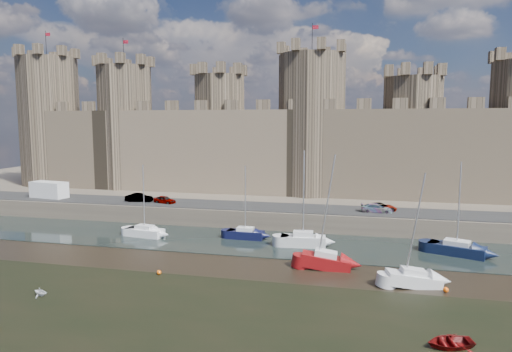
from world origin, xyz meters
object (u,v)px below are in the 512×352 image
object	(u,v)px
car_2	(377,208)
sailboat_1	(245,233)
car_3	(381,207)
sailboat_3	(457,248)
sailboat_0	(145,231)
sailboat_5	(413,278)
sailboat_4	(326,261)
car_0	(165,200)
sailboat_2	(303,240)
van	(49,190)
car_1	(139,198)

from	to	relation	value
car_2	sailboat_1	size ratio (longest dim) A/B	0.45
car_3	sailboat_1	world-z (taller)	sailboat_1
sailboat_1	sailboat_3	world-z (taller)	sailboat_3
car_3	sailboat_0	xyz separation A→B (m)	(-29.31, -11.21, -2.35)
car_2	car_3	xyz separation A→B (m)	(0.64, 1.15, -0.01)
car_2	sailboat_5	distance (m)	20.88
sailboat_4	sailboat_5	world-z (taller)	sailboat_4
sailboat_3	car_0	bearing A→B (deg)	-172.46
sailboat_1	sailboat_5	distance (m)	22.44
car_0	sailboat_2	bearing A→B (deg)	-99.09
car_0	van	distance (m)	19.91
van	sailboat_0	world-z (taller)	sailboat_0
sailboat_0	sailboat_1	world-z (taller)	sailboat_0
car_2	car_3	bearing A→B (deg)	-28.17
car_3	sailboat_0	bearing A→B (deg)	98.30
van	sailboat_4	size ratio (longest dim) A/B	0.52
car_0	car_1	world-z (taller)	car_1
car_2	sailboat_5	xyz separation A→B (m)	(2.74, -20.56, -2.36)
sailboat_0	sailboat_1	size ratio (longest dim) A/B	1.00
car_3	sailboat_0	distance (m)	31.47
sailboat_0	sailboat_2	distance (m)	20.18
sailboat_1	sailboat_0	bearing A→B (deg)	-169.83
car_1	sailboat_5	size ratio (longest dim) A/B	0.40
car_0	sailboat_5	size ratio (longest dim) A/B	0.34
car_2	van	size ratio (longest dim) A/B	0.68
van	sailboat_2	distance (m)	43.07
car_1	sailboat_0	size ratio (longest dim) A/B	0.44
car_1	sailboat_1	world-z (taller)	sailboat_1
car_1	car_2	distance (m)	34.68
car_0	sailboat_5	bearing A→B (deg)	-106.62
sailboat_0	sailboat_5	bearing A→B (deg)	-10.83
car_1	van	size ratio (longest dim) A/B	0.68
car_3	sailboat_1	size ratio (longest dim) A/B	0.46
car_0	car_1	size ratio (longest dim) A/B	0.85
car_0	sailboat_4	bearing A→B (deg)	-109.37
car_1	van	xyz separation A→B (m)	(-15.59, 0.01, 0.64)
van	sailboat_3	distance (m)	59.46
sailboat_0	sailboat_4	bearing A→B (deg)	-9.70
car_2	sailboat_2	world-z (taller)	sailboat_2
car_0	sailboat_0	world-z (taller)	sailboat_0
car_2	sailboat_5	world-z (taller)	sailboat_5
car_0	van	size ratio (longest dim) A/B	0.57
car_2	van	distance (m)	50.27
car_1	sailboat_5	distance (m)	42.78
van	sailboat_4	world-z (taller)	sailboat_4
van	sailboat_0	size ratio (longest dim) A/B	0.66
car_2	sailboat_3	xyz separation A→B (m)	(8.34, -9.54, -2.30)
car_2	car_1	bearing A→B (deg)	91.06
car_3	sailboat_0	world-z (taller)	sailboat_0
car_1	car_2	size ratio (longest dim) A/B	0.99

